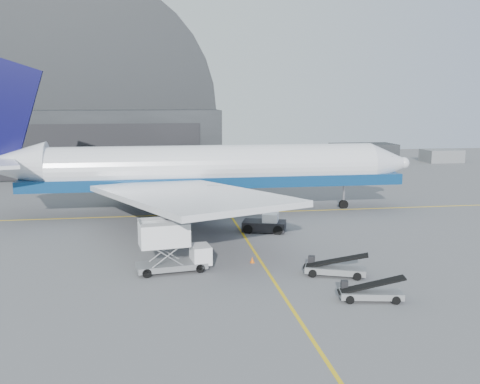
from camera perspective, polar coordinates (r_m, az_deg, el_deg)
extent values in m
plane|color=#565659|center=(46.64, 2.18, -7.32)|extent=(200.00, 200.00, 0.00)
cube|color=gold|center=(65.76, -1.17, -2.27)|extent=(80.00, 0.25, 0.02)
cube|color=gold|center=(44.77, 2.67, -8.05)|extent=(0.25, 40.00, 0.02)
cube|color=black|center=(109.83, -15.95, 5.34)|extent=(50.00, 28.00, 12.00)
cube|color=black|center=(95.98, -16.92, 4.12)|extent=(42.00, 0.40, 9.50)
cube|color=black|center=(125.54, 12.97, 3.22)|extent=(14.00, 8.00, 4.00)
cube|color=slate|center=(129.32, 20.66, 3.03)|extent=(8.00, 6.00, 2.80)
cylinder|color=white|center=(65.42, -2.59, 2.73)|extent=(39.54, 5.27, 5.27)
cone|color=white|center=(71.34, 15.44, 2.97)|extent=(4.83, 5.27, 5.27)
sphere|color=white|center=(72.27, 17.03, 2.97)|extent=(1.54, 1.54, 1.54)
cone|color=white|center=(67.01, -23.12, 2.69)|extent=(7.69, 5.27, 5.27)
cube|color=black|center=(70.73, 14.49, 3.49)|extent=(2.86, 2.42, 0.77)
cube|color=navy|center=(65.65, -2.58, 1.25)|extent=(46.13, 5.33, 1.32)
cube|color=white|center=(52.23, -5.77, -0.31)|extent=(20.25, 26.93, 1.60)
cube|color=white|center=(78.30, -6.86, 3.01)|extent=(20.25, 26.93, 1.60)
cube|color=white|center=(71.85, -22.63, 3.67)|extent=(6.72, 9.19, 0.38)
cylinder|color=gray|center=(57.12, -2.69, -1.20)|extent=(5.71, 2.97, 2.97)
cylinder|color=gray|center=(74.37, -4.16, 1.33)|extent=(5.71, 2.97, 2.97)
cylinder|color=#A5A5AA|center=(69.79, 11.01, -0.47)|extent=(0.31, 0.31, 3.08)
cylinder|color=black|center=(69.98, 10.98, -1.31)|extent=(1.21, 0.38, 1.21)
cylinder|color=black|center=(62.61, -4.20, -2.35)|extent=(1.43, 0.49, 1.43)
cylinder|color=black|center=(69.48, -4.68, -1.15)|extent=(1.43, 0.49, 1.43)
cube|color=slate|center=(43.97, -7.30, -7.77)|extent=(5.82, 2.99, 0.46)
cube|color=white|center=(44.19, -4.22, -6.62)|extent=(1.77, 2.32, 1.48)
cube|color=black|center=(44.28, -3.34, -6.27)|extent=(0.32, 1.75, 0.83)
cube|color=white|center=(43.16, -8.10, -4.48)|extent=(4.18, 2.84, 1.85)
cylinder|color=black|center=(43.49, -4.28, -8.11)|extent=(0.77, 0.38, 0.74)
cylinder|color=black|center=(45.30, -4.83, -7.38)|extent=(0.77, 0.38, 0.74)
cylinder|color=black|center=(42.80, -9.91, -8.52)|extent=(0.77, 0.38, 0.74)
cylinder|color=black|center=(44.65, -10.23, -7.76)|extent=(0.77, 0.38, 0.74)
cube|color=black|center=(56.65, 2.60, -3.61)|extent=(5.01, 3.74, 1.00)
cube|color=white|center=(56.37, 3.28, -2.75)|extent=(2.12, 2.40, 1.00)
cylinder|color=black|center=(55.45, 4.06, -4.10)|extent=(1.07, 0.69, 1.00)
cylinder|color=black|center=(57.61, 4.28, -3.58)|extent=(1.07, 0.69, 1.00)
cylinder|color=black|center=(55.82, 0.86, -3.98)|extent=(1.07, 0.69, 1.00)
cylinder|color=black|center=(57.96, 1.20, -3.47)|extent=(1.07, 0.69, 1.00)
cube|color=slate|center=(38.71, 13.79, -10.55)|extent=(4.49, 2.23, 0.44)
cube|color=black|center=(38.49, 13.83, -9.59)|extent=(4.68, 1.80, 1.25)
cube|color=black|center=(38.72, 11.08, -9.67)|extent=(0.55, 0.47, 0.59)
cylinder|color=black|center=(38.50, 16.31, -11.01)|extent=(0.62, 0.35, 0.59)
cylinder|color=black|center=(39.74, 15.82, -10.33)|extent=(0.62, 0.35, 0.59)
cylinder|color=black|center=(37.84, 11.64, -11.18)|extent=(0.62, 0.35, 0.59)
cylinder|color=black|center=(39.10, 11.30, -10.47)|extent=(0.62, 0.35, 0.59)
cube|color=slate|center=(43.27, 10.12, -8.18)|extent=(4.97, 3.17, 0.48)
cube|color=black|center=(43.04, 10.15, -7.23)|extent=(5.06, 2.78, 1.37)
cube|color=black|center=(43.75, 7.63, -7.17)|extent=(0.65, 0.59, 0.64)
cylinder|color=black|center=(42.60, 12.41, -8.77)|extent=(0.69, 0.48, 0.64)
cylinder|color=black|center=(44.02, 12.40, -8.16)|extent=(0.69, 0.48, 0.64)
cylinder|color=black|center=(42.68, 7.76, -8.59)|extent=(0.69, 0.48, 0.64)
cylinder|color=black|center=(44.10, 7.91, -7.99)|extent=(0.69, 0.48, 0.64)
cube|color=#E85C07|center=(46.04, 1.32, -7.53)|extent=(0.37, 0.37, 0.03)
cone|color=#E85C07|center=(45.96, 1.32, -7.23)|extent=(0.37, 0.37, 0.53)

